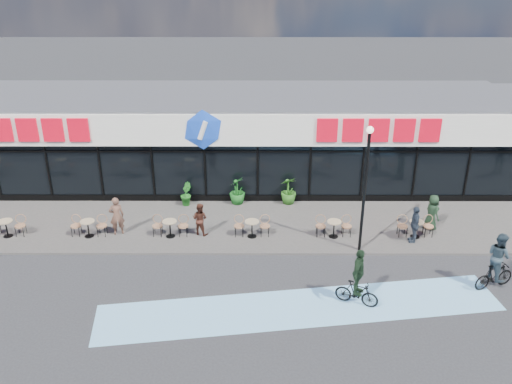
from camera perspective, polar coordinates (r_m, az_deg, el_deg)
ground at (r=20.55m, az=-6.92°, el=-9.51°), size 120.00×120.00×0.00m
sidewalk at (r=24.37m, az=-5.74°, el=-3.50°), size 44.00×5.00×0.10m
bike_lane at (r=19.23m, az=4.74°, el=-12.05°), size 14.17×4.13×0.01m
building at (r=28.44m, az=-4.90°, el=5.73°), size 30.60×6.57×4.75m
lamp_post at (r=21.30m, az=11.45°, el=1.29°), size 0.28×0.28×5.26m
bistro_set_1 at (r=25.45m, az=-24.73°, el=-3.24°), size 1.54×0.62×0.90m
bistro_set_2 at (r=24.19m, az=-17.20°, el=-3.42°), size 1.54×0.62×0.90m
bistro_set_3 at (r=23.40m, az=-9.01°, el=-3.55°), size 1.54×0.62×0.90m
bistro_set_4 at (r=23.10m, az=-0.43°, el=-3.60°), size 1.54×0.62×0.90m
bistro_set_5 at (r=23.33m, az=8.18°, el=-3.58°), size 1.54×0.62×0.90m
bistro_set_6 at (r=24.06m, az=16.44°, el=-3.48°), size 1.54×0.62×0.90m
potted_plant_left at (r=26.03m, az=-7.41°, el=-0.20°), size 0.55×0.66×1.11m
potted_plant_mid at (r=25.91m, az=-1.99°, el=0.16°), size 1.03×1.03×1.33m
potted_plant_right at (r=25.97m, az=3.45°, el=0.18°), size 1.00×1.00×1.33m
patron_left at (r=23.82m, az=-14.46°, el=-2.44°), size 0.72×0.59×1.71m
patron_right at (r=23.23m, az=-5.93°, el=-2.84°), size 0.86×0.77×1.44m
pedestrian_a at (r=23.45m, az=16.36°, el=-3.27°), size 0.47×0.97×1.61m
pedestrian_b at (r=24.76m, az=18.07°, el=-2.01°), size 0.73×0.90×1.59m
cyclist_a at (r=19.15m, az=10.66°, el=-9.26°), size 1.58×1.09×2.17m
cyclist_b at (r=21.46m, az=24.01°, el=-6.98°), size 1.73×1.06×2.25m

